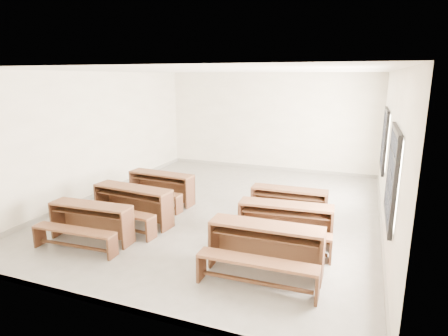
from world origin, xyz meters
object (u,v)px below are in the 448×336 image
at_px(desk_set_0, 90,220).
at_px(desk_set_1, 131,203).
at_px(desk_set_5, 288,203).
at_px(desk_set_3, 265,246).
at_px(desk_set_4, 285,221).
at_px(desk_set_2, 160,186).

relative_size(desk_set_0, desk_set_1, 0.89).
height_order(desk_set_1, desk_set_5, desk_set_1).
bearing_deg(desk_set_5, desk_set_3, -88.39).
bearing_deg(desk_set_0, desk_set_4, 16.65).
bearing_deg(desk_set_3, desk_set_4, 85.58).
distance_m(desk_set_0, desk_set_4, 3.68).
bearing_deg(desk_set_5, desk_set_4, -82.51).
xyz_separation_m(desk_set_4, desk_set_5, (-0.17, 1.16, -0.03)).
bearing_deg(desk_set_4, desk_set_0, -165.35).
bearing_deg(desk_set_1, desk_set_0, -96.89).
bearing_deg(desk_set_3, desk_set_0, 179.22).
bearing_deg(desk_set_1, desk_set_5, 28.62).
distance_m(desk_set_2, desk_set_3, 4.11).
height_order(desk_set_3, desk_set_5, desk_set_3).
xyz_separation_m(desk_set_0, desk_set_3, (3.41, 0.02, 0.05)).
distance_m(desk_set_1, desk_set_4, 3.26).
height_order(desk_set_0, desk_set_3, desk_set_3).
xyz_separation_m(desk_set_1, desk_set_5, (3.08, 1.33, -0.04)).
height_order(desk_set_1, desk_set_4, desk_set_1).
relative_size(desk_set_0, desk_set_4, 0.92).
height_order(desk_set_4, desk_set_5, desk_set_4).
xyz_separation_m(desk_set_1, desk_set_2, (-0.13, 1.42, -0.03)).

